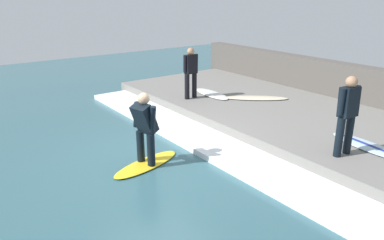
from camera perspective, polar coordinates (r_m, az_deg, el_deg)
ground_plane at (r=8.31m, az=-5.04°, el=-5.77°), size 28.00×28.00×0.00m
concrete_ledge at (r=10.79m, az=13.80°, el=0.65°), size 4.40×11.35×0.35m
back_wall at (r=12.58m, az=21.26°, el=5.00°), size 0.50×11.92×1.41m
wave_foam_crest at (r=8.98m, az=2.14°, el=-3.31°), size 1.16×10.78×0.13m
surfboard_riding at (r=7.99m, az=-6.96°, el=-6.66°), size 1.79×0.93×0.06m
surfer_riding at (r=7.66m, az=-7.21°, el=-0.77°), size 0.53×0.65×1.52m
surfer_waiting_near at (r=7.87m, az=22.61°, el=1.17°), size 0.55×0.27×1.61m
surfboard_waiting_near at (r=8.74m, az=25.25°, el=-3.62°), size 0.76×1.84×0.07m
surfer_waiting_far at (r=11.37m, az=-0.20°, el=7.58°), size 0.53×0.25×1.54m
surfboard_waiting_far at (r=11.96m, az=3.01°, el=4.01°), size 0.72×1.67×0.06m
surfboard_spare at (r=11.64m, az=9.69°, el=3.34°), size 1.83×1.64×0.06m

